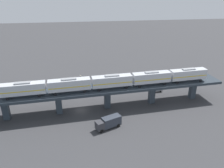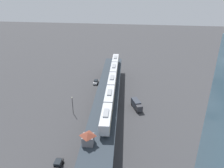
{
  "view_description": "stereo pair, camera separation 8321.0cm",
  "coord_description": "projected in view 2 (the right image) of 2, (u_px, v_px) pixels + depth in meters",
  "views": [
    {
      "loc": [
        -60.21,
        -0.48,
        35.12
      ],
      "look_at": [
        -0.75,
        -9.79,
        8.68
      ],
      "focal_mm": 35.0,
      "sensor_mm": 36.0,
      "label": 1
    },
    {
      "loc": [
        -10.86,
        65.95,
        43.82
      ],
      "look_at": [
        -0.75,
        -9.79,
        8.68
      ],
      "focal_mm": 35.0,
      "sensor_mm": 36.0,
      "label": 2
    }
  ],
  "objects": [
    {
      "name": "ground_plane",
      "position": [
        106.0,
        117.0,
        79.01
      ],
      "size": [
        400.0,
        400.0,
        0.0
      ],
      "primitive_type": "plane",
      "color": "#38383A"
    },
    {
      "name": "delivery_truck",
      "position": [
        137.0,
        104.0,
        83.6
      ],
      "size": [
        4.76,
        7.52,
        3.2
      ],
      "color": "#333338",
      "rests_on": "ground"
    },
    {
      "name": "street_car_silver",
      "position": [
        96.0,
        82.0,
        104.95
      ],
      "size": [
        2.14,
        4.49,
        1.89
      ],
      "color": "#B7BABF",
      "rests_on": "ground"
    },
    {
      "name": "subway_train",
      "position": [
        112.0,
        82.0,
        83.68
      ],
      "size": [
        7.0,
        62.45,
        4.45
      ],
      "color": "silver",
      "rests_on": "elevated_viaduct"
    },
    {
      "name": "elevated_viaduct",
      "position": [
        106.0,
        102.0,
        76.58
      ],
      "size": [
        14.54,
        92.36,
        7.18
      ],
      "color": "#283039",
      "rests_on": "ground"
    },
    {
      "name": "street_car_black",
      "position": [
        58.0,
        164.0,
        56.98
      ],
      "size": [
        2.07,
        4.46,
        1.89
      ],
      "color": "black",
      "rests_on": "ground"
    },
    {
      "name": "signal_hut",
      "position": [
        88.0,
        138.0,
        54.19
      ],
      "size": [
        3.43,
        3.43,
        3.4
      ],
      "color": "slate",
      "rests_on": "elevated_viaduct"
    },
    {
      "name": "street_lamp",
      "position": [
        72.0,
        104.0,
        79.31
      ],
      "size": [
        0.44,
        0.44,
        6.94
      ],
      "color": "black",
      "rests_on": "ground"
    }
  ]
}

